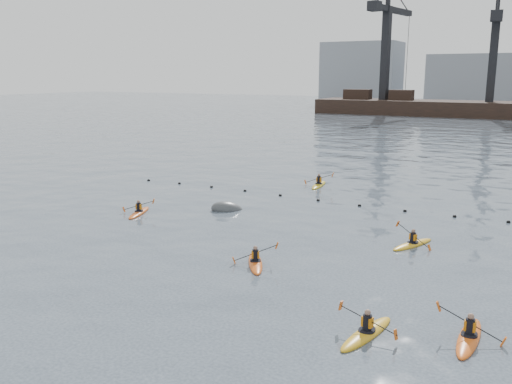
% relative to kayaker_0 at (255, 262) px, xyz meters
% --- Properties ---
extents(ground, '(400.00, 400.00, 0.00)m').
position_rel_kayaker_0_xyz_m(ground, '(-0.29, -9.14, -0.09)').
color(ground, '#333E4B').
rests_on(ground, ground).
extents(float_line, '(33.24, 0.73, 0.24)m').
position_rel_kayaker_0_xyz_m(float_line, '(-0.79, 13.39, -0.06)').
color(float_line, black).
rests_on(float_line, ground).
extents(barge_pier, '(72.00, 19.30, 29.50)m').
position_rel_kayaker_0_xyz_m(barge_pier, '(-0.51, 100.86, 1.80)').
color(barge_pier, black).
rests_on(barge_pier, ground).
extents(kayaker_0, '(2.16, 2.95, 1.15)m').
position_rel_kayaker_0_xyz_m(kayaker_0, '(0.00, 0.00, 0.00)').
color(kayaker_0, '#D65314').
rests_on(kayaker_0, ground).
extents(kayaker_1, '(2.17, 3.30, 1.06)m').
position_rel_kayaker_0_xyz_m(kayaker_1, '(6.61, -4.33, 0.00)').
color(kayaker_1, gold).
rests_on(kayaker_1, ground).
extents(kayaker_2, '(2.04, 3.12, 1.12)m').
position_rel_kayaker_0_xyz_m(kayaker_2, '(-10.86, 4.64, -0.00)').
color(kayaker_2, '#CB5013').
rests_on(kayaker_2, ground).
extents(kayaker_3, '(2.03, 3.08, 1.21)m').
position_rel_kayaker_0_xyz_m(kayaker_3, '(5.74, 6.27, -0.00)').
color(kayaker_3, gold).
rests_on(kayaker_3, ground).
extents(kayaker_4, '(2.24, 3.24, 1.23)m').
position_rel_kayaker_0_xyz_m(kayaker_4, '(9.67, -3.01, 0.00)').
color(kayaker_4, '#E85B15').
rests_on(kayaker_4, ground).
extents(kayaker_5, '(2.35, 3.48, 1.26)m').
position_rel_kayaker_0_xyz_m(kayaker_5, '(-4.22, 18.15, 0.01)').
color(kayaker_5, gold).
rests_on(kayaker_5, ground).
extents(mooring_buoy, '(2.54, 2.49, 1.48)m').
position_rel_kayaker_0_xyz_m(mooring_buoy, '(-6.49, 8.11, -0.09)').
color(mooring_buoy, '#3D3F42').
rests_on(mooring_buoy, ground).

